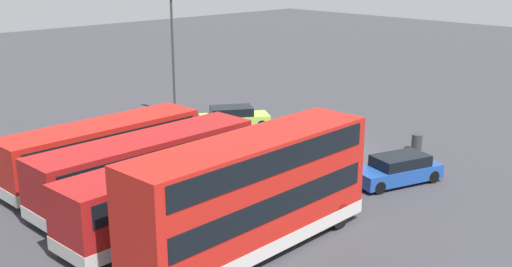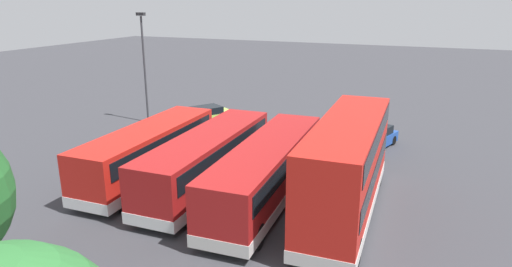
% 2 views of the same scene
% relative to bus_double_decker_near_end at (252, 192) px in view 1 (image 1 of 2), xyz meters
% --- Properties ---
extents(ground_plane, '(140.00, 140.00, 0.00)m').
position_rel_bus_double_decker_near_end_xyz_m(ground_plane, '(5.52, -12.26, -2.45)').
color(ground_plane, '#38383D').
extents(bus_double_decker_near_end, '(3.09, 11.04, 4.55)m').
position_rel_bus_double_decker_near_end_xyz_m(bus_double_decker_near_end, '(0.00, 0.00, 0.00)').
color(bus_double_decker_near_end, red).
rests_on(bus_double_decker_near_end, ground).
extents(bus_single_deck_second, '(3.21, 12.02, 2.95)m').
position_rel_bus_double_decker_near_end_xyz_m(bus_single_deck_second, '(3.92, -0.07, -0.82)').
color(bus_single_deck_second, '#A51919').
rests_on(bus_single_deck_second, ground).
extents(bus_single_deck_third, '(2.92, 11.31, 2.95)m').
position_rel_bus_double_decker_near_end_xyz_m(bus_single_deck_third, '(7.38, -0.26, -0.83)').
color(bus_single_deck_third, '#A51919').
rests_on(bus_single_deck_third, ground).
extents(bus_single_deck_fourth, '(2.92, 10.54, 2.95)m').
position_rel_bus_double_decker_near_end_xyz_m(bus_single_deck_fourth, '(10.97, -0.05, -0.83)').
color(bus_single_deck_fourth, red).
rests_on(bus_single_deck_fourth, ground).
extents(car_hatchback_silver, '(3.90, 4.78, 1.43)m').
position_rel_bus_double_decker_near_end_xyz_m(car_hatchback_silver, '(13.73, -11.28, -1.75)').
color(car_hatchback_silver, '#A5D14C').
rests_on(car_hatchback_silver, ground).
extents(car_small_green, '(3.03, 4.87, 1.43)m').
position_rel_bus_double_decker_near_end_xyz_m(car_small_green, '(0.41, -10.37, -1.75)').
color(car_small_green, '#1E479E').
rests_on(car_small_green, ground).
extents(lamp_post_tall, '(0.70, 0.30, 8.70)m').
position_rel_bus_double_decker_near_end_xyz_m(lamp_post_tall, '(18.41, -9.98, 2.60)').
color(lamp_post_tall, '#38383D').
rests_on(lamp_post_tall, ground).
extents(waste_bin_yellow, '(0.60, 0.60, 0.95)m').
position_rel_bus_double_decker_near_end_xyz_m(waste_bin_yellow, '(2.73, -15.79, -1.97)').
color(waste_bin_yellow, '#333338').
rests_on(waste_bin_yellow, ground).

